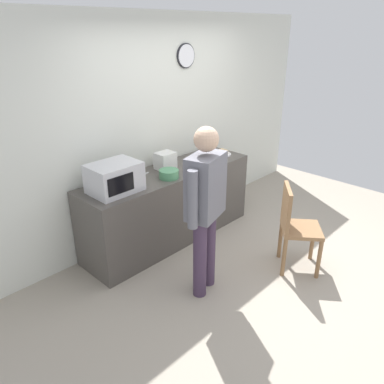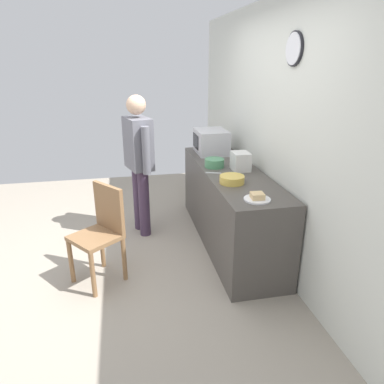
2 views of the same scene
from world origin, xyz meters
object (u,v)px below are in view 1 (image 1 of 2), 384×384
(microwave, at_px, (114,178))
(spoon_utensil, at_px, (188,174))
(fork_utensil, at_px, (144,175))
(salad_bowl, at_px, (202,162))
(person_standing, at_px, (205,201))
(wooden_chair, at_px, (295,225))
(toaster, at_px, (165,161))
(sandwich_plate, at_px, (222,153))
(cereal_bowl, at_px, (169,174))

(microwave, relative_size, spoon_utensil, 2.94)
(microwave, height_order, fork_utensil, microwave)
(salad_bowl, height_order, spoon_utensil, salad_bowl)
(salad_bowl, xyz_separation_m, person_standing, (-0.89, -0.85, 0.05))
(salad_bowl, height_order, wooden_chair, salad_bowl)
(toaster, height_order, spoon_utensil, toaster)
(sandwich_plate, xyz_separation_m, toaster, (-0.88, 0.14, 0.08))
(sandwich_plate, relative_size, wooden_chair, 0.25)
(toaster, bearing_deg, person_standing, -114.42)
(wooden_chair, bearing_deg, spoon_utensil, 108.42)
(toaster, height_order, person_standing, person_standing)
(cereal_bowl, relative_size, person_standing, 0.13)
(microwave, relative_size, sandwich_plate, 2.15)
(salad_bowl, distance_m, wooden_chair, 1.34)
(sandwich_plate, height_order, cereal_bowl, cereal_bowl)
(spoon_utensil, bearing_deg, fork_utensil, 136.40)
(spoon_utensil, bearing_deg, microwave, 167.47)
(fork_utensil, relative_size, spoon_utensil, 1.00)
(cereal_bowl, xyz_separation_m, toaster, (0.17, 0.25, 0.05))
(fork_utensil, xyz_separation_m, wooden_chair, (0.76, -1.53, -0.36))
(salad_bowl, relative_size, wooden_chair, 0.26)
(salad_bowl, height_order, person_standing, person_standing)
(spoon_utensil, distance_m, person_standing, 0.94)
(toaster, bearing_deg, cereal_bowl, -125.08)
(toaster, distance_m, person_standing, 1.18)
(toaster, distance_m, wooden_chair, 1.64)
(salad_bowl, relative_size, cereal_bowl, 1.11)
(salad_bowl, height_order, cereal_bowl, cereal_bowl)
(fork_utensil, height_order, person_standing, person_standing)
(microwave, height_order, sandwich_plate, microwave)
(microwave, xyz_separation_m, person_standing, (0.32, -0.95, -0.06))
(microwave, relative_size, cereal_bowl, 2.26)
(microwave, relative_size, wooden_chair, 0.53)
(salad_bowl, bearing_deg, spoon_utensil, -164.44)
(toaster, bearing_deg, sandwich_plate, -9.29)
(fork_utensil, xyz_separation_m, spoon_utensil, (0.37, -0.35, 0.00))
(sandwich_plate, bearing_deg, person_standing, -145.68)
(fork_utensil, bearing_deg, wooden_chair, -63.61)
(person_standing, bearing_deg, microwave, 108.54)
(microwave, distance_m, person_standing, 1.00)
(sandwich_plate, xyz_separation_m, person_standing, (-1.37, -0.93, 0.07))
(wooden_chair, bearing_deg, toaster, 106.62)
(cereal_bowl, distance_m, fork_utensil, 0.31)
(cereal_bowl, relative_size, fork_utensil, 1.30)
(microwave, relative_size, toaster, 2.27)
(cereal_bowl, xyz_separation_m, person_standing, (-0.31, -0.83, 0.04))
(cereal_bowl, xyz_separation_m, wooden_chair, (0.62, -1.26, -0.41))
(cereal_bowl, distance_m, spoon_utensil, 0.24)
(sandwich_plate, bearing_deg, spoon_utensil, -167.98)
(microwave, relative_size, person_standing, 0.30)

